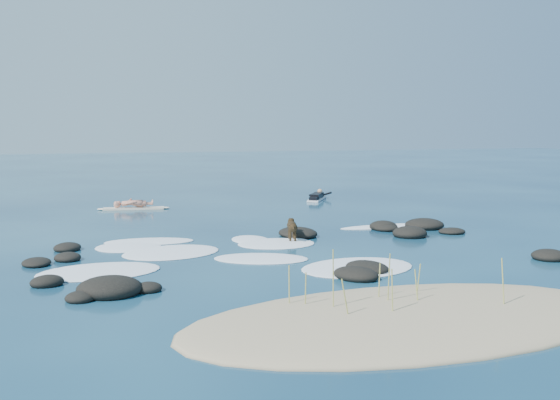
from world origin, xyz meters
name	(u,v)px	position (x,y,z in m)	size (l,w,h in m)	color
ground	(274,244)	(0.00, 0.00, 0.00)	(160.00, 160.00, 0.00)	#0A2642
sand_dune	(411,320)	(0.00, -8.20, 0.00)	(9.00, 4.40, 0.60)	#9E8966
dune_grass	(379,287)	(-0.51, -7.85, 0.59)	(3.81, 1.61, 1.25)	#A4A44F
reef_rocks	(322,247)	(1.04, -1.37, 0.10)	(14.33, 7.80, 0.52)	black
breaking_foam	(235,251)	(-1.43, -0.77, 0.01)	(14.05, 7.81, 0.12)	white
standing_surfer_rig	(133,194)	(-3.25, 10.07, 0.71)	(3.17, 0.91, 1.81)	#F7E3C5
paddling_surfer_rig	(317,197)	(5.94, 10.94, 0.16)	(1.94, 2.53, 0.48)	white
dog	(292,226)	(0.70, 0.25, 0.49)	(0.48, 1.14, 0.74)	black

